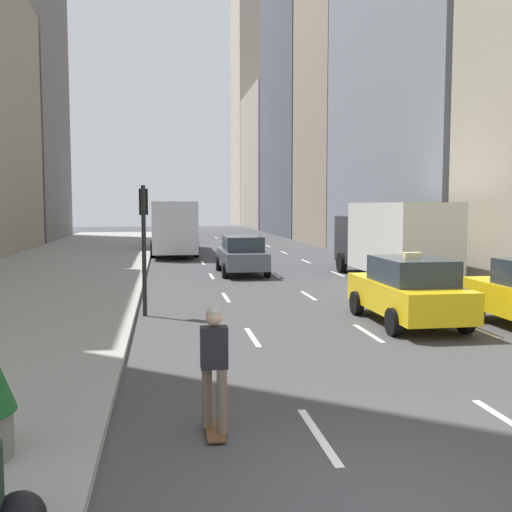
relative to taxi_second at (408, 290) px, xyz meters
The scene contains 10 objects.
ground_plane 9.85m from the taxi_second, 114.05° to the right, with size 160.00×160.00×0.00m, color #3D3D3F.
sidewalk_left 21.14m from the taxi_second, 121.37° to the left, with size 8.00×66.00×0.15m, color gray.
lane_markings 14.14m from the taxi_second, 95.69° to the left, with size 5.72×56.00×0.01m.
building_row_right 39.48m from the taxi_second, 77.22° to the left, with size 6.00×95.18×37.83m.
taxi_second is the anchor object (origin of this frame).
sedan_black_near 12.02m from the taxi_second, 103.47° to the left, with size 2.02×4.74×1.70m.
city_bus 24.49m from the taxi_second, 103.26° to the left, with size 2.80×11.61×3.25m.
box_truck 8.86m from the taxi_second, 71.49° to the left, with size 2.58×8.40×3.15m.
skateboarder 8.71m from the taxi_second, 129.72° to the right, with size 0.36×0.80×1.75m.
traffic_light_pole 7.28m from the taxi_second, 161.50° to the left, with size 0.24×0.42×3.60m.
Camera 1 is at (-2.20, -5.52, 3.07)m, focal length 42.00 mm.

